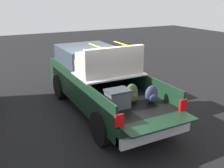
{
  "coord_description": "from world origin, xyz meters",
  "views": [
    {
      "loc": [
        -6.89,
        3.3,
        3.5
      ],
      "look_at": [
        -0.6,
        0.0,
        1.1
      ],
      "focal_mm": 41.26,
      "sensor_mm": 36.0,
      "label": 1
    }
  ],
  "objects": [
    {
      "name": "pickup_truck",
      "position": [
        0.39,
        0.0,
        0.98
      ],
      "size": [
        6.05,
        2.06,
        2.23
      ],
      "color": "black",
      "rests_on": "ground_plane"
    },
    {
      "name": "ground_plane",
      "position": [
        0.0,
        0.0,
        0.0
      ],
      "size": [
        40.0,
        40.0,
        0.0
      ],
      "primitive_type": "plane",
      "color": "black"
    }
  ]
}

